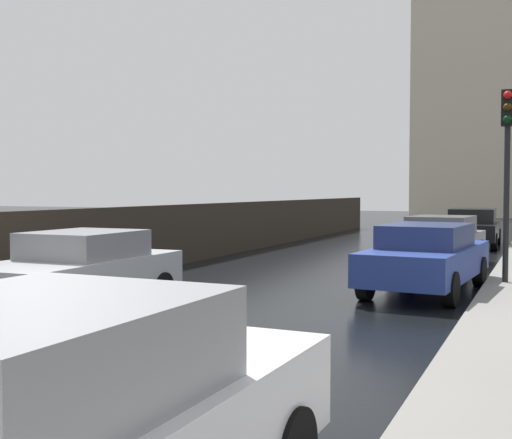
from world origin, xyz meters
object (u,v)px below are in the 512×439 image
car_grey_behind_camera (440,240)px  car_blue_far_lane (427,257)px  car_silver_far_ahead (79,272)px  traffic_light (507,149)px  car_black_mid_road (473,227)px

car_grey_behind_camera → car_blue_far_lane: bearing=-80.5°
car_silver_far_ahead → car_grey_behind_camera: 10.60m
traffic_light → car_black_mid_road: bearing=99.1°
car_grey_behind_camera → traffic_light: size_ratio=1.02×
car_silver_far_ahead → car_grey_behind_camera: bearing=-115.2°
car_silver_far_ahead → traffic_light: 9.01m
car_grey_behind_camera → car_blue_far_lane: car_blue_far_lane is taller
car_black_mid_road → car_grey_behind_camera: bearing=-92.6°
car_black_mid_road → car_silver_far_ahead: car_black_mid_road is taller
car_silver_far_ahead → traffic_light: (6.39, 5.94, 2.24)m
car_blue_far_lane → traffic_light: bearing=44.2°
car_silver_far_ahead → car_blue_far_lane: 6.86m
car_silver_far_ahead → car_grey_behind_camera: (4.52, 9.59, 0.01)m
car_black_mid_road → car_grey_behind_camera: (-0.17, -7.03, 0.01)m
car_silver_far_ahead → traffic_light: size_ratio=0.98×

